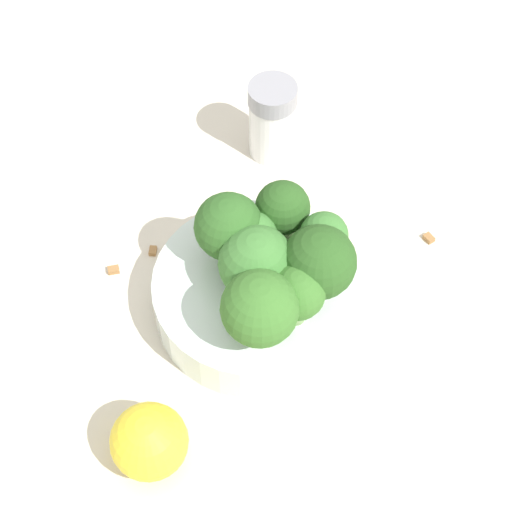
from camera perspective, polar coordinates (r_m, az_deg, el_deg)
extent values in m
plane|color=beige|center=(0.64, 0.00, -3.48)|extent=(3.00, 3.00, 0.00)
cylinder|color=silver|center=(0.63, 0.00, -2.63)|extent=(0.15, 0.15, 0.04)
cylinder|color=#84AD66|center=(0.60, -0.16, -1.64)|extent=(0.02, 0.02, 0.02)
sphere|color=#3D7533|center=(0.58, -0.16, -0.48)|extent=(0.05, 0.05, 0.05)
cylinder|color=#7A9E5B|center=(0.61, 4.43, 0.22)|extent=(0.03, 0.03, 0.03)
sphere|color=#3D7533|center=(0.59, 4.55, 1.36)|extent=(0.03, 0.03, 0.03)
cylinder|color=#84AD66|center=(0.60, 4.08, -1.66)|extent=(0.02, 0.02, 0.03)
sphere|color=#28511E|center=(0.58, 4.21, -0.40)|extent=(0.05, 0.05, 0.05)
cylinder|color=#84AD66|center=(0.61, -1.78, 0.72)|extent=(0.01, 0.01, 0.03)
sphere|color=#2D5B23|center=(0.59, -1.84, 1.98)|extent=(0.05, 0.05, 0.05)
cylinder|color=#7A9E5B|center=(0.62, 1.74, 2.07)|extent=(0.03, 0.03, 0.03)
sphere|color=#28511E|center=(0.61, 1.79, 3.24)|extent=(0.04, 0.04, 0.04)
cylinder|color=#84AD66|center=(0.57, 0.06, -4.75)|extent=(0.02, 0.02, 0.03)
sphere|color=#386B28|center=(0.55, 0.06, -3.52)|extent=(0.05, 0.05, 0.05)
cylinder|color=#7A9E5B|center=(0.59, 2.69, -3.47)|extent=(0.01, 0.01, 0.03)
sphere|color=#386B28|center=(0.57, 2.77, -2.42)|extent=(0.04, 0.04, 0.04)
cylinder|color=#84AD66|center=(0.61, 0.29, 0.43)|extent=(0.02, 0.02, 0.03)
sphere|color=#3D7533|center=(0.60, 0.30, 1.46)|extent=(0.03, 0.03, 0.03)
cylinder|color=silver|center=(0.72, 1.07, 8.60)|extent=(0.04, 0.04, 0.06)
cylinder|color=gray|center=(0.69, 1.12, 10.68)|extent=(0.04, 0.04, 0.02)
sphere|color=yellow|center=(0.57, -7.13, -12.18)|extent=(0.05, 0.05, 0.05)
cube|color=olive|center=(0.67, -9.50, -0.82)|extent=(0.01, 0.01, 0.01)
cube|color=olive|center=(0.67, -6.91, 0.44)|extent=(0.01, 0.01, 0.01)
cube|color=olive|center=(0.69, 11.47, 1.28)|extent=(0.01, 0.01, 0.01)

